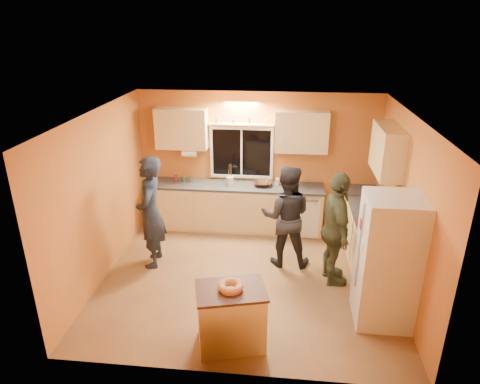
# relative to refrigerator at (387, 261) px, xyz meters

# --- Properties ---
(ground) EXTENTS (4.50, 4.50, 0.00)m
(ground) POSITION_rel_refrigerator_xyz_m (-1.89, 0.80, -0.90)
(ground) COLOR brown
(ground) RESTS_ON ground
(room_shell) EXTENTS (4.54, 4.04, 2.61)m
(room_shell) POSITION_rel_refrigerator_xyz_m (-1.77, 1.21, 0.72)
(room_shell) COLOR #BC7430
(room_shell) RESTS_ON ground
(back_counter) EXTENTS (4.23, 0.62, 0.90)m
(back_counter) POSITION_rel_refrigerator_xyz_m (-1.88, 2.50, -0.45)
(back_counter) COLOR #DEB874
(back_counter) RESTS_ON ground
(right_counter) EXTENTS (0.62, 1.84, 0.90)m
(right_counter) POSITION_rel_refrigerator_xyz_m (0.06, 1.30, -0.45)
(right_counter) COLOR #DEB874
(right_counter) RESTS_ON ground
(refrigerator) EXTENTS (0.72, 0.70, 1.80)m
(refrigerator) POSITION_rel_refrigerator_xyz_m (0.00, 0.00, 0.00)
(refrigerator) COLOR silver
(refrigerator) RESTS_ON ground
(island) EXTENTS (0.95, 0.76, 0.81)m
(island) POSITION_rel_refrigerator_xyz_m (-1.96, -0.70, -0.49)
(island) COLOR #DEB874
(island) RESTS_ON ground
(bundt_pastry) EXTENTS (0.31, 0.31, 0.09)m
(bundt_pastry) POSITION_rel_refrigerator_xyz_m (-1.96, -0.70, -0.04)
(bundt_pastry) COLOR tan
(bundt_pastry) RESTS_ON island
(person_left) EXTENTS (0.52, 0.73, 1.85)m
(person_left) POSITION_rel_refrigerator_xyz_m (-3.48, 1.07, 0.03)
(person_left) COLOR black
(person_left) RESTS_ON ground
(person_center) EXTENTS (0.84, 0.66, 1.71)m
(person_center) POSITION_rel_refrigerator_xyz_m (-1.32, 1.31, -0.05)
(person_center) COLOR black
(person_center) RESTS_ON ground
(person_right) EXTENTS (0.59, 1.10, 1.79)m
(person_right) POSITION_rel_refrigerator_xyz_m (-0.57, 0.84, -0.01)
(person_right) COLOR #373D26
(person_right) RESTS_ON ground
(mixing_bowl) EXTENTS (0.35, 0.35, 0.08)m
(mixing_bowl) POSITION_rel_refrigerator_xyz_m (-1.76, 2.52, 0.04)
(mixing_bowl) COLOR black
(mixing_bowl) RESTS_ON back_counter
(utensil_crock) EXTENTS (0.14, 0.14, 0.17)m
(utensil_crock) POSITION_rel_refrigerator_xyz_m (-2.38, 2.47, 0.09)
(utensil_crock) COLOR beige
(utensil_crock) RESTS_ON back_counter
(potted_plant) EXTENTS (0.25, 0.21, 0.27)m
(potted_plant) POSITION_rel_refrigerator_xyz_m (0.10, 0.69, 0.14)
(potted_plant) COLOR gray
(potted_plant) RESTS_ON right_counter
(red_box) EXTENTS (0.18, 0.15, 0.07)m
(red_box) POSITION_rel_refrigerator_xyz_m (-0.02, 1.44, 0.04)
(red_box) COLOR #AD1A1F
(red_box) RESTS_ON right_counter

